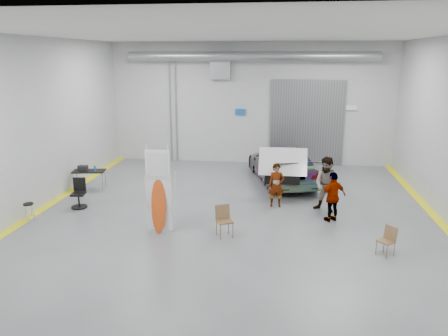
# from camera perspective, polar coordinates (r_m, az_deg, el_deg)

# --- Properties ---
(ground) EXTENTS (16.00, 16.00, 0.00)m
(ground) POSITION_cam_1_polar(r_m,az_deg,el_deg) (14.88, 1.12, -6.57)
(ground) COLOR #5C5F63
(ground) RESTS_ON ground
(room_shell) EXTENTS (14.02, 16.18, 6.01)m
(room_shell) POSITION_cam_1_polar(r_m,az_deg,el_deg) (16.12, 2.94, 9.97)
(room_shell) COLOR #AFB1B4
(room_shell) RESTS_ON ground
(sedan_car) EXTENTS (3.54, 5.69, 1.54)m
(sedan_car) POSITION_cam_1_polar(r_m,az_deg,el_deg) (19.10, 7.62, 0.52)
(sedan_car) COLOR white
(sedan_car) RESTS_ON ground
(person_a) EXTENTS (0.61, 0.43, 1.60)m
(person_a) POSITION_cam_1_polar(r_m,az_deg,el_deg) (15.87, 6.86, -2.25)
(person_a) COLOR #9B7555
(person_a) RESTS_ON ground
(person_b) EXTENTS (1.19, 1.09, 1.96)m
(person_b) POSITION_cam_1_polar(r_m,az_deg,el_deg) (15.62, 13.33, -2.13)
(person_b) COLOR teal
(person_b) RESTS_ON ground
(person_c) EXTENTS (1.04, 0.85, 1.68)m
(person_c) POSITION_cam_1_polar(r_m,az_deg,el_deg) (14.81, 14.04, -3.67)
(person_c) COLOR #9F5735
(person_c) RESTS_ON ground
(surfboard_display) EXTENTS (0.79, 0.23, 2.79)m
(surfboard_display) POSITION_cam_1_polar(r_m,az_deg,el_deg) (13.48, -8.51, -3.91)
(surfboard_display) COLOR white
(surfboard_display) RESTS_ON ground
(folding_chair_near) EXTENTS (0.60, 0.64, 0.95)m
(folding_chair_near) POSITION_cam_1_polar(r_m,az_deg,el_deg) (13.35, 0.08, -7.74)
(folding_chair_near) COLOR brown
(folding_chair_near) RESTS_ON ground
(folding_chair_far) EXTENTS (0.54, 0.62, 0.82)m
(folding_chair_far) POSITION_cam_1_polar(r_m,az_deg,el_deg) (12.96, 20.32, -9.62)
(folding_chair_far) COLOR brown
(folding_chair_far) RESTS_ON ground
(shop_stool) EXTENTS (0.34, 0.34, 0.66)m
(shop_stool) POSITION_cam_1_polar(r_m,az_deg,el_deg) (15.76, -24.09, -5.39)
(shop_stool) COLOR black
(shop_stool) RESTS_ON ground
(work_table) EXTENTS (1.37, 0.84, 1.04)m
(work_table) POSITION_cam_1_polar(r_m,az_deg,el_deg) (18.59, -17.43, -0.32)
(work_table) COLOR gray
(work_table) RESTS_ON ground
(office_chair) EXTENTS (0.56, 0.56, 1.06)m
(office_chair) POSITION_cam_1_polar(r_m,az_deg,el_deg) (16.60, -18.38, -3.37)
(office_chair) COLOR black
(office_chair) RESTS_ON ground
(trunk_lid) EXTENTS (1.79, 1.09, 0.04)m
(trunk_lid) POSITION_cam_1_polar(r_m,az_deg,el_deg) (16.58, 7.70, 1.16)
(trunk_lid) COLOR silver
(trunk_lid) RESTS_ON sedan_car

